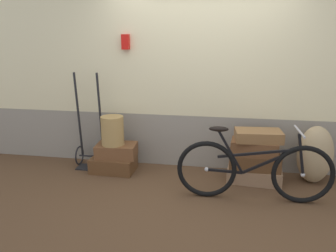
{
  "coord_description": "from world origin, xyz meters",
  "views": [
    {
      "loc": [
        0.37,
        -3.78,
        1.87
      ],
      "look_at": [
        -0.34,
        0.29,
        0.72
      ],
      "focal_mm": 35.62,
      "sensor_mm": 36.0,
      "label": 1
    }
  ],
  "objects_px": {
    "suitcase_1": "(117,150)",
    "suitcase_4": "(254,147)",
    "suitcase_3": "(254,160)",
    "suitcase_5": "(258,136)",
    "wicker_basket": "(113,131)",
    "suitcase_2": "(254,174)",
    "suitcase_0": "(114,164)",
    "bicycle": "(253,170)",
    "burlap_sack": "(315,155)",
    "luggage_trolley": "(91,145)"
  },
  "relations": [
    {
      "from": "burlap_sack",
      "to": "suitcase_3",
      "type": "bearing_deg",
      "value": -172.46
    },
    {
      "from": "suitcase_2",
      "to": "luggage_trolley",
      "type": "relative_size",
      "value": 0.5
    },
    {
      "from": "suitcase_0",
      "to": "suitcase_3",
      "type": "height_order",
      "value": "suitcase_3"
    },
    {
      "from": "luggage_trolley",
      "to": "bicycle",
      "type": "xyz_separation_m",
      "value": [
        2.24,
        -0.66,
        0.04
      ]
    },
    {
      "from": "suitcase_2",
      "to": "suitcase_3",
      "type": "height_order",
      "value": "suitcase_3"
    },
    {
      "from": "suitcase_1",
      "to": "suitcase_4",
      "type": "bearing_deg",
      "value": -5.46
    },
    {
      "from": "suitcase_1",
      "to": "suitcase_2",
      "type": "distance_m",
      "value": 1.9
    },
    {
      "from": "luggage_trolley",
      "to": "burlap_sack",
      "type": "xyz_separation_m",
      "value": [
        3.05,
        -0.04,
        0.05
      ]
    },
    {
      "from": "suitcase_3",
      "to": "suitcase_5",
      "type": "distance_m",
      "value": 0.34
    },
    {
      "from": "suitcase_2",
      "to": "bicycle",
      "type": "distance_m",
      "value": 0.61
    },
    {
      "from": "suitcase_5",
      "to": "bicycle",
      "type": "xyz_separation_m",
      "value": [
        -0.08,
        -0.51,
        -0.26
      ]
    },
    {
      "from": "burlap_sack",
      "to": "suitcase_1",
      "type": "bearing_deg",
      "value": -178.43
    },
    {
      "from": "luggage_trolley",
      "to": "suitcase_5",
      "type": "bearing_deg",
      "value": -3.68
    },
    {
      "from": "suitcase_3",
      "to": "suitcase_4",
      "type": "distance_m",
      "value": 0.19
    },
    {
      "from": "burlap_sack",
      "to": "bicycle",
      "type": "bearing_deg",
      "value": -142.32
    },
    {
      "from": "suitcase_5",
      "to": "suitcase_1",
      "type": "bearing_deg",
      "value": 174.27
    },
    {
      "from": "suitcase_5",
      "to": "wicker_basket",
      "type": "bearing_deg",
      "value": 174.93
    },
    {
      "from": "suitcase_1",
      "to": "wicker_basket",
      "type": "xyz_separation_m",
      "value": [
        -0.04,
        -0.02,
        0.29
      ]
    },
    {
      "from": "suitcase_2",
      "to": "wicker_basket",
      "type": "distance_m",
      "value": 1.99
    },
    {
      "from": "suitcase_3",
      "to": "suitcase_4",
      "type": "xyz_separation_m",
      "value": [
        -0.01,
        -0.01,
        0.19
      ]
    },
    {
      "from": "suitcase_1",
      "to": "suitcase_2",
      "type": "relative_size",
      "value": 0.8
    },
    {
      "from": "bicycle",
      "to": "suitcase_2",
      "type": "bearing_deg",
      "value": 82.93
    },
    {
      "from": "suitcase_2",
      "to": "burlap_sack",
      "type": "xyz_separation_m",
      "value": [
        0.74,
        0.08,
        0.28
      ]
    },
    {
      "from": "bicycle",
      "to": "suitcase_3",
      "type": "bearing_deg",
      "value": 84.19
    },
    {
      "from": "suitcase_1",
      "to": "bicycle",
      "type": "height_order",
      "value": "bicycle"
    },
    {
      "from": "suitcase_0",
      "to": "burlap_sack",
      "type": "bearing_deg",
      "value": 3.13
    },
    {
      "from": "suitcase_1",
      "to": "bicycle",
      "type": "bearing_deg",
      "value": -21.15
    },
    {
      "from": "suitcase_4",
      "to": "burlap_sack",
      "type": "bearing_deg",
      "value": 13.11
    },
    {
      "from": "suitcase_0",
      "to": "bicycle",
      "type": "bearing_deg",
      "value": -14.81
    },
    {
      "from": "burlap_sack",
      "to": "bicycle",
      "type": "relative_size",
      "value": 0.43
    },
    {
      "from": "suitcase_0",
      "to": "suitcase_4",
      "type": "xyz_separation_m",
      "value": [
        1.9,
        -0.02,
        0.37
      ]
    },
    {
      "from": "suitcase_2",
      "to": "suitcase_3",
      "type": "bearing_deg",
      "value": -117.64
    },
    {
      "from": "suitcase_0",
      "to": "suitcase_5",
      "type": "height_order",
      "value": "suitcase_5"
    },
    {
      "from": "wicker_basket",
      "to": "burlap_sack",
      "type": "xyz_separation_m",
      "value": [
        2.66,
        0.09,
        -0.21
      ]
    },
    {
      "from": "burlap_sack",
      "to": "luggage_trolley",
      "type": "bearing_deg",
      "value": 179.29
    },
    {
      "from": "suitcase_5",
      "to": "luggage_trolley",
      "type": "distance_m",
      "value": 2.35
    },
    {
      "from": "burlap_sack",
      "to": "suitcase_5",
      "type": "bearing_deg",
      "value": -171.34
    },
    {
      "from": "suitcase_0",
      "to": "wicker_basket",
      "type": "bearing_deg",
      "value": 22.42
    },
    {
      "from": "suitcase_4",
      "to": "bicycle",
      "type": "relative_size",
      "value": 0.33
    },
    {
      "from": "suitcase_0",
      "to": "suitcase_5",
      "type": "xyz_separation_m",
      "value": [
        1.94,
        -0.01,
        0.53
      ]
    },
    {
      "from": "suitcase_2",
      "to": "suitcase_3",
      "type": "relative_size",
      "value": 1.07
    },
    {
      "from": "suitcase_1",
      "to": "bicycle",
      "type": "relative_size",
      "value": 0.31
    },
    {
      "from": "suitcase_5",
      "to": "burlap_sack",
      "type": "distance_m",
      "value": 0.78
    },
    {
      "from": "suitcase_4",
      "to": "luggage_trolley",
      "type": "xyz_separation_m",
      "value": [
        -2.28,
        0.15,
        -0.15
      ]
    },
    {
      "from": "suitcase_4",
      "to": "suitcase_3",
      "type": "bearing_deg",
      "value": 51.93
    },
    {
      "from": "wicker_basket",
      "to": "burlap_sack",
      "type": "distance_m",
      "value": 2.68
    },
    {
      "from": "suitcase_2",
      "to": "suitcase_4",
      "type": "distance_m",
      "value": 0.38
    },
    {
      "from": "suitcase_5",
      "to": "suitcase_0",
      "type": "bearing_deg",
      "value": 175.01
    },
    {
      "from": "suitcase_3",
      "to": "luggage_trolley",
      "type": "bearing_deg",
      "value": 177.41
    },
    {
      "from": "suitcase_0",
      "to": "suitcase_1",
      "type": "relative_size",
      "value": 1.09
    }
  ]
}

